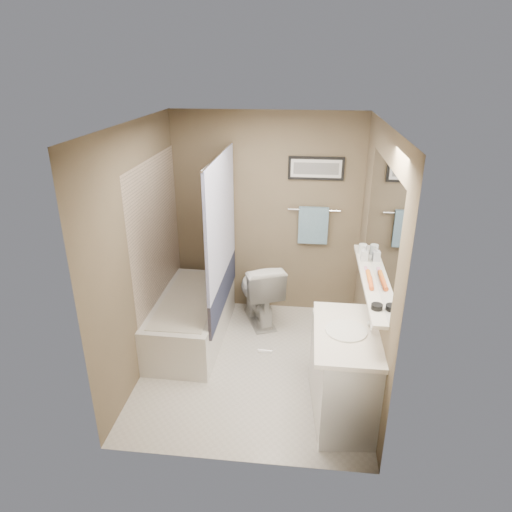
# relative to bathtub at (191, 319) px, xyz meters

# --- Properties ---
(ground) EXTENTS (2.50, 2.50, 0.00)m
(ground) POSITION_rel_bathtub_xyz_m (0.75, -0.40, -0.25)
(ground) COLOR silver
(ground) RESTS_ON ground
(ceiling) EXTENTS (2.20, 2.50, 0.04)m
(ceiling) POSITION_rel_bathtub_xyz_m (0.75, -0.40, 2.13)
(ceiling) COLOR silver
(ceiling) RESTS_ON wall_back
(wall_back) EXTENTS (2.20, 0.04, 2.40)m
(wall_back) POSITION_rel_bathtub_xyz_m (0.75, 0.83, 0.95)
(wall_back) COLOR brown
(wall_back) RESTS_ON ground
(wall_front) EXTENTS (2.20, 0.04, 2.40)m
(wall_front) POSITION_rel_bathtub_xyz_m (0.75, -1.63, 0.95)
(wall_front) COLOR brown
(wall_front) RESTS_ON ground
(wall_left) EXTENTS (0.04, 2.50, 2.40)m
(wall_left) POSITION_rel_bathtub_xyz_m (-0.33, -0.40, 0.95)
(wall_left) COLOR brown
(wall_left) RESTS_ON ground
(wall_right) EXTENTS (0.04, 2.50, 2.40)m
(wall_right) POSITION_rel_bathtub_xyz_m (1.83, -0.40, 0.95)
(wall_right) COLOR brown
(wall_right) RESTS_ON ground
(tile_surround) EXTENTS (0.02, 1.55, 2.00)m
(tile_surround) POSITION_rel_bathtub_xyz_m (-0.34, 0.10, 0.75)
(tile_surround) COLOR tan
(tile_surround) RESTS_ON wall_left
(curtain_rod) EXTENTS (0.02, 1.55, 0.02)m
(curtain_rod) POSITION_rel_bathtub_xyz_m (0.35, 0.10, 1.80)
(curtain_rod) COLOR silver
(curtain_rod) RESTS_ON wall_left
(curtain_upper) EXTENTS (0.03, 1.45, 1.28)m
(curtain_upper) POSITION_rel_bathtub_xyz_m (0.35, 0.10, 1.15)
(curtain_upper) COLOR white
(curtain_upper) RESTS_ON curtain_rod
(curtain_lower) EXTENTS (0.03, 1.45, 0.36)m
(curtain_lower) POSITION_rel_bathtub_xyz_m (0.35, 0.10, 0.33)
(curtain_lower) COLOR #272D49
(curtain_lower) RESTS_ON curtain_rod
(mirror) EXTENTS (0.02, 1.60, 1.00)m
(mirror) POSITION_rel_bathtub_xyz_m (1.84, -0.55, 1.37)
(mirror) COLOR silver
(mirror) RESTS_ON wall_right
(shelf) EXTENTS (0.12, 1.60, 0.03)m
(shelf) POSITION_rel_bathtub_xyz_m (1.79, -0.55, 0.85)
(shelf) COLOR silver
(shelf) RESTS_ON wall_right
(towel_bar) EXTENTS (0.60, 0.02, 0.02)m
(towel_bar) POSITION_rel_bathtub_xyz_m (1.30, 0.81, 1.05)
(towel_bar) COLOR silver
(towel_bar) RESTS_ON wall_back
(towel) EXTENTS (0.34, 0.05, 0.44)m
(towel) POSITION_rel_bathtub_xyz_m (1.30, 0.79, 0.87)
(towel) COLOR #94C3D8
(towel) RESTS_ON towel_bar
(art_frame) EXTENTS (0.62, 0.02, 0.26)m
(art_frame) POSITION_rel_bathtub_xyz_m (1.30, 0.83, 1.53)
(art_frame) COLOR black
(art_frame) RESTS_ON wall_back
(art_mat) EXTENTS (0.56, 0.00, 0.20)m
(art_mat) POSITION_rel_bathtub_xyz_m (1.30, 0.81, 1.53)
(art_mat) COLOR white
(art_mat) RESTS_ON art_frame
(art_image) EXTENTS (0.50, 0.00, 0.13)m
(art_image) POSITION_rel_bathtub_xyz_m (1.30, 0.81, 1.53)
(art_image) COLOR #595959
(art_image) RESTS_ON art_mat
(door) EXTENTS (0.80, 0.02, 2.00)m
(door) POSITION_rel_bathtub_xyz_m (1.30, -1.65, 0.75)
(door) COLOR silver
(door) RESTS_ON wall_front
(door_handle) EXTENTS (0.10, 0.02, 0.02)m
(door_handle) POSITION_rel_bathtub_xyz_m (0.97, -1.59, 0.75)
(door_handle) COLOR silver
(door_handle) RESTS_ON door
(bathtub) EXTENTS (0.73, 1.51, 0.50)m
(bathtub) POSITION_rel_bathtub_xyz_m (0.00, 0.00, 0.00)
(bathtub) COLOR silver
(bathtub) RESTS_ON ground
(tub_rim) EXTENTS (0.56, 1.36, 0.02)m
(tub_rim) POSITION_rel_bathtub_xyz_m (-0.00, 0.00, 0.25)
(tub_rim) COLOR beige
(tub_rim) RESTS_ON bathtub
(toilet) EXTENTS (0.69, 0.87, 0.78)m
(toilet) POSITION_rel_bathtub_xyz_m (0.70, 0.48, 0.14)
(toilet) COLOR silver
(toilet) RESTS_ON ground
(vanity) EXTENTS (0.58, 0.94, 0.80)m
(vanity) POSITION_rel_bathtub_xyz_m (1.60, -1.01, 0.15)
(vanity) COLOR white
(vanity) RESTS_ON ground
(countertop) EXTENTS (0.54, 0.96, 0.04)m
(countertop) POSITION_rel_bathtub_xyz_m (1.59, -1.01, 0.57)
(countertop) COLOR white
(countertop) RESTS_ON vanity
(sink_basin) EXTENTS (0.34, 0.34, 0.01)m
(sink_basin) POSITION_rel_bathtub_xyz_m (1.58, -1.01, 0.60)
(sink_basin) COLOR white
(sink_basin) RESTS_ON countertop
(faucet_spout) EXTENTS (0.02, 0.02, 0.10)m
(faucet_spout) POSITION_rel_bathtub_xyz_m (1.78, -1.01, 0.64)
(faucet_spout) COLOR white
(faucet_spout) RESTS_ON countertop
(faucet_knob) EXTENTS (0.05, 0.05, 0.05)m
(faucet_knob) POSITION_rel_bathtub_xyz_m (1.78, -0.91, 0.62)
(faucet_knob) COLOR white
(faucet_knob) RESTS_ON countertop
(candle_bowl_near) EXTENTS (0.09, 0.09, 0.04)m
(candle_bowl_near) POSITION_rel_bathtub_xyz_m (1.79, -1.10, 0.89)
(candle_bowl_near) COLOR black
(candle_bowl_near) RESTS_ON shelf
(hair_brush_front) EXTENTS (0.05, 0.22, 0.04)m
(hair_brush_front) POSITION_rel_bathtub_xyz_m (1.79, -0.69, 0.89)
(hair_brush_front) COLOR orange
(hair_brush_front) RESTS_ON shelf
(hair_brush_back) EXTENTS (0.04, 0.22, 0.04)m
(hair_brush_back) POSITION_rel_bathtub_xyz_m (1.79, -0.56, 0.89)
(hair_brush_back) COLOR orange
(hair_brush_back) RESTS_ON shelf
(pink_comb) EXTENTS (0.04, 0.16, 0.01)m
(pink_comb) POSITION_rel_bathtub_xyz_m (1.79, -0.40, 0.87)
(pink_comb) COLOR pink
(pink_comb) RESTS_ON shelf
(glass_jar) EXTENTS (0.08, 0.08, 0.10)m
(glass_jar) POSITION_rel_bathtub_xyz_m (1.79, 0.01, 0.92)
(glass_jar) COLOR silver
(glass_jar) RESTS_ON shelf
(soap_bottle) EXTENTS (0.07, 0.07, 0.15)m
(soap_bottle) POSITION_rel_bathtub_xyz_m (1.79, -0.16, 0.94)
(soap_bottle) COLOR #999999
(soap_bottle) RESTS_ON shelf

